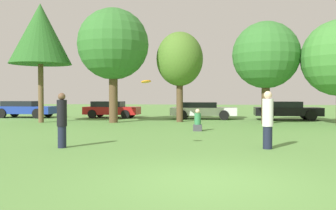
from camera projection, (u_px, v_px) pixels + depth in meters
name	position (u px, v px, depth m)	size (l,w,h in m)	color
ground_plane	(209.00, 182.00, 6.83)	(120.00, 120.00, 0.00)	#5B8E42
person_thrower	(62.00, 120.00, 11.25)	(0.31, 0.31, 1.72)	#191E33
person_catcher	(268.00, 119.00, 11.02)	(0.33, 0.33, 1.77)	#191E33
frisbee	(146.00, 82.00, 10.91)	(0.30, 0.30, 0.11)	orange
bystander_sitting	(198.00, 122.00, 16.63)	(0.40, 0.33, 1.03)	#3F3F47
tree_0	(40.00, 34.00, 21.85)	(3.69, 3.69, 7.24)	brown
tree_1	(113.00, 45.00, 21.82)	(4.31, 4.31, 6.92)	brown
tree_2	(180.00, 60.00, 22.45)	(2.90, 2.90, 5.61)	brown
tree_3	(266.00, 55.00, 20.81)	(3.87, 3.87, 5.92)	brown
parked_car_blue	(24.00, 109.00, 26.86)	(4.53, 1.91, 1.24)	#1E389E
parked_car_red	(111.00, 109.00, 26.62)	(4.03, 1.89, 1.22)	red
parked_car_white	(203.00, 110.00, 25.24)	(4.58, 2.10, 1.18)	silver
parked_car_black	(286.00, 110.00, 24.34)	(4.36, 2.13, 1.25)	black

